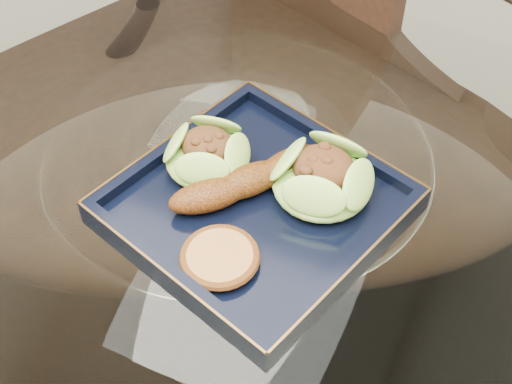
% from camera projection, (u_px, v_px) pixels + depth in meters
% --- Properties ---
extents(dining_table, '(1.13, 1.13, 0.77)m').
position_uv_depth(dining_table, '(241.00, 268.00, 0.94)').
color(dining_table, white).
rests_on(dining_table, ground).
extents(dining_chair, '(0.54, 0.54, 0.94)m').
position_uv_depth(dining_chair, '(246.00, 120.00, 1.24)').
color(dining_chair, '#321A10').
rests_on(dining_chair, ground).
extents(navy_plate, '(0.34, 0.34, 0.02)m').
position_uv_depth(navy_plate, '(256.00, 210.00, 0.78)').
color(navy_plate, black).
rests_on(navy_plate, dining_table).
extents(lettuce_wrap_left, '(0.11, 0.11, 0.03)m').
position_uv_depth(lettuce_wrap_left, '(207.00, 155.00, 0.80)').
color(lettuce_wrap_left, '#73A730').
rests_on(lettuce_wrap_left, navy_plate).
extents(lettuce_wrap_right, '(0.14, 0.14, 0.04)m').
position_uv_depth(lettuce_wrap_right, '(322.00, 180.00, 0.77)').
color(lettuce_wrap_right, '#5D9A2C').
rests_on(lettuce_wrap_right, navy_plate).
extents(roasted_plantain, '(0.14, 0.16, 0.03)m').
position_uv_depth(roasted_plantain, '(249.00, 181.00, 0.77)').
color(roasted_plantain, '#6B340B').
rests_on(roasted_plantain, navy_plate).
extents(crumb_patty, '(0.08, 0.08, 0.01)m').
position_uv_depth(crumb_patty, '(220.00, 258.00, 0.72)').
color(crumb_patty, '#A47036').
rests_on(crumb_patty, navy_plate).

